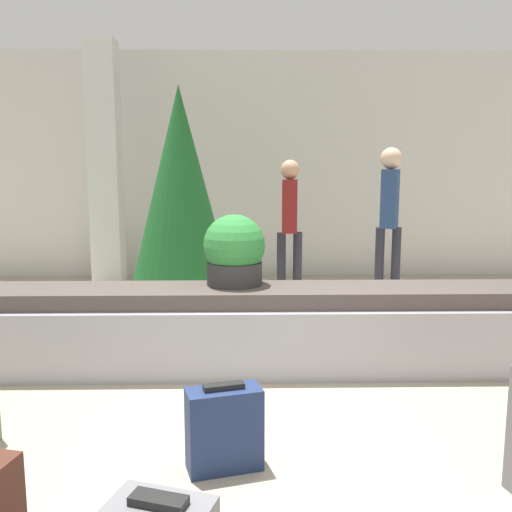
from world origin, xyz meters
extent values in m
plane|color=#9E937F|center=(0.00, 0.00, 0.00)|extent=(18.00, 18.00, 0.00)
cube|color=beige|center=(0.00, 5.31, 1.60)|extent=(18.00, 0.06, 3.20)
cube|color=#9E9EA3|center=(0.00, 1.41, 0.27)|extent=(6.69, 0.72, 0.53)
cube|color=#4C423D|center=(0.00, 1.41, 0.60)|extent=(6.42, 0.56, 0.13)
cube|color=silver|center=(-1.93, 4.65, 1.60)|extent=(0.39, 0.39, 3.20)
cube|color=navy|center=(-0.20, -0.15, 0.22)|extent=(0.43, 0.28, 0.45)
cube|color=black|center=(-0.20, -0.15, 0.46)|extent=(0.23, 0.12, 0.03)
cube|color=black|center=(-0.38, -1.26, 0.51)|extent=(0.21, 0.13, 0.03)
cylinder|color=#2D2D2D|center=(-0.17, 1.52, 0.75)|extent=(0.45, 0.45, 0.18)
sphere|color=#2D7F38|center=(-0.17, 1.52, 0.98)|extent=(0.50, 0.50, 0.50)
cylinder|color=#282833|center=(0.36, 3.89, 0.40)|extent=(0.11, 0.11, 0.81)
cylinder|color=#282833|center=(0.56, 3.89, 0.40)|extent=(0.11, 0.11, 0.81)
cube|color=maroon|center=(0.46, 3.89, 1.12)|extent=(0.21, 0.34, 0.64)
sphere|color=tan|center=(0.46, 3.89, 1.56)|extent=(0.23, 0.23, 0.23)
cylinder|color=#282833|center=(1.54, 3.77, 0.44)|extent=(0.11, 0.11, 0.87)
cylinder|color=#282833|center=(1.74, 3.77, 0.44)|extent=(0.11, 0.11, 0.87)
cube|color=navy|center=(1.64, 3.77, 1.22)|extent=(0.29, 0.36, 0.69)
sphere|color=beige|center=(1.64, 3.77, 1.69)|extent=(0.25, 0.25, 0.25)
cylinder|color=#4C331E|center=(-0.78, 3.17, 0.09)|extent=(0.16, 0.16, 0.18)
cone|color=#195623|center=(-0.78, 3.17, 1.32)|extent=(1.16, 1.16, 2.27)
camera|label=1|loc=(-0.09, -3.00, 1.61)|focal=40.00mm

